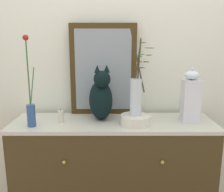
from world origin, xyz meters
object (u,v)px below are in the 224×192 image
Objects in this scene: cat_sitting at (100,97)px; jar_lidded_porcelain at (189,97)px; bowl_porcelain at (134,120)px; sideboard at (112,180)px; vase_glass_clear at (135,93)px; candle_pillar at (60,117)px; vase_slim_green at (29,107)px; mirror_leaning at (102,70)px.

cat_sitting is 0.62m from jar_lidded_porcelain.
sideboard is at bearing 154.50° from bowl_porcelain.
bowl_porcelain is 0.19m from vase_glass_clear.
bowl_porcelain is at bearing -5.44° from candle_pillar.
vase_glass_clear is at bearing 2.88° from vase_slim_green.
bowl_porcelain is (0.23, -0.12, -0.13)m from cat_sitting.
mirror_leaning is 0.46m from bowl_porcelain.
cat_sitting is at bearing 14.80° from candle_pillar.
mirror_leaning reaches higher than vase_slim_green.
jar_lidded_porcelain reaches higher than bowl_porcelain.
vase_slim_green is 2.93× the size of bowl_porcelain.
cat_sitting is at bearing 19.10° from vase_slim_green.
jar_lidded_porcelain is 4.08× the size of candle_pillar.
sideboard is 2.53× the size of vase_glass_clear.
cat_sitting is 0.81× the size of vase_glass_clear.
bowl_porcelain is at bearing 177.32° from vase_glass_clear.
vase_slim_green is 1.05× the size of vase_glass_clear.
bowl_porcelain is at bearing -169.72° from jar_lidded_porcelain.
vase_slim_green is 1.07m from jar_lidded_porcelain.
vase_slim_green reaches higher than jar_lidded_porcelain.
vase_glass_clear reaches higher than candle_pillar.
mirror_leaning is at bearing 84.44° from cat_sitting.
vase_slim_green is at bearing -177.09° from bowl_porcelain.
bowl_porcelain reaches higher than sideboard.
cat_sitting is at bearing 152.82° from bowl_porcelain.
sideboard is 0.61m from candle_pillar.
cat_sitting reaches higher than candle_pillar.
sideboard is at bearing -29.94° from cat_sitting.
vase_glass_clear is at bearing -2.68° from bowl_porcelain.
cat_sitting is 2.26× the size of bowl_porcelain.
candle_pillar is at bearing -143.58° from mirror_leaning.
vase_glass_clear reaches higher than sideboard.
candle_pillar is at bearing -178.64° from jar_lidded_porcelain.
cat_sitting is at bearing 175.27° from jar_lidded_porcelain.
candle_pillar is (-0.29, -0.21, -0.30)m from mirror_leaning.
vase_slim_green is 0.69m from bowl_porcelain.
vase_slim_green is 6.32× the size of candle_pillar.
jar_lidded_porcelain is (1.06, 0.10, 0.04)m from vase_slim_green.
vase_slim_green is 0.21m from candle_pillar.
mirror_leaning reaches higher than sideboard.
mirror_leaning reaches higher than vase_glass_clear.
mirror_leaning is 0.46m from candle_pillar.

